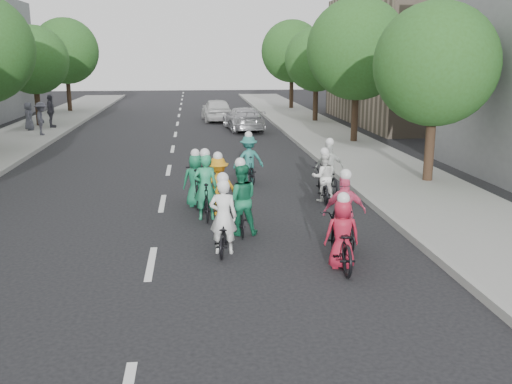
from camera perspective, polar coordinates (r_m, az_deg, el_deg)
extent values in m
plane|color=black|center=(12.28, -10.45, -7.04)|extent=(120.00, 120.00, 0.00)
cube|color=#999993|center=(22.97, -24.00, 1.90)|extent=(0.18, 80.00, 0.18)
cube|color=gray|center=(22.99, 11.63, 2.77)|extent=(4.00, 80.00, 0.15)
cube|color=#999993|center=(22.47, 6.89, 2.75)|extent=(0.18, 80.00, 0.18)
cube|color=gray|center=(38.54, 17.04, 12.60)|extent=(10.00, 14.00, 8.00)
cylinder|color=black|center=(36.77, -20.96, 7.81)|extent=(0.32, 0.32, 2.27)
sphere|color=#2A561C|center=(36.63, -21.34, 12.22)|extent=(4.00, 4.00, 4.00)
cylinder|color=black|center=(45.50, -18.19, 9.10)|extent=(0.32, 0.32, 2.48)
sphere|color=#2A561C|center=(45.40, -18.50, 13.23)|extent=(4.80, 4.80, 4.80)
cylinder|color=black|center=(19.96, 16.94, 3.94)|extent=(0.32, 0.32, 2.27)
sphere|color=#2A561C|center=(19.71, 17.52, 12.10)|extent=(4.00, 4.00, 4.00)
cylinder|color=black|center=(28.35, 9.83, 7.25)|extent=(0.32, 0.32, 2.48)
sphere|color=#2A561C|center=(28.19, 10.10, 13.89)|extent=(4.80, 4.80, 4.80)
cylinder|color=black|center=(37.05, 5.96, 8.66)|extent=(0.32, 0.32, 2.27)
sphere|color=#2A561C|center=(36.92, 6.07, 13.05)|extent=(4.00, 4.00, 4.00)
cylinder|color=black|center=(45.85, 3.55, 9.77)|extent=(0.32, 0.32, 2.48)
sphere|color=#2A561C|center=(45.75, 3.62, 13.88)|extent=(4.80, 4.80, 4.80)
imported|color=black|center=(12.69, -3.30, -4.16)|extent=(0.77, 1.64, 0.83)
imported|color=white|center=(12.47, -3.30, -2.46)|extent=(0.66, 0.48, 1.67)
sphere|color=silver|center=(12.27, -3.35, 1.39)|extent=(0.26, 0.26, 0.26)
imported|color=black|center=(13.96, -1.59, -2.31)|extent=(0.45, 1.53, 0.91)
imported|color=#19744C|center=(13.76, -1.57, -0.75)|extent=(0.86, 0.68, 1.75)
sphere|color=silver|center=(13.56, -1.59, 2.92)|extent=(0.26, 0.26, 0.26)
imported|color=black|center=(15.70, -3.80, -0.36)|extent=(0.98, 2.00, 1.01)
imported|color=orange|center=(15.54, -3.80, 0.60)|extent=(1.11, 0.76, 1.59)
sphere|color=silver|center=(15.37, -3.85, 3.57)|extent=(0.26, 0.26, 0.26)
imported|color=black|center=(13.10, 8.68, -3.05)|extent=(0.55, 1.88, 1.13)
imported|color=#F25581|center=(12.93, 8.84, -2.01)|extent=(0.99, 0.42, 1.68)
sphere|color=silver|center=(12.73, 8.98, 1.72)|extent=(0.26, 0.26, 0.26)
imported|color=black|center=(11.92, 8.45, -4.97)|extent=(0.79, 2.00, 1.03)
imported|color=#AA1B31|center=(11.76, 8.61, -4.16)|extent=(0.73, 0.50, 1.45)
sphere|color=silver|center=(11.56, 8.74, -0.63)|extent=(0.26, 0.26, 0.26)
imported|color=black|center=(15.25, -5.05, -0.77)|extent=(0.54, 1.71, 1.02)
imported|color=#289463|center=(15.07, -5.07, 0.50)|extent=(0.66, 0.44, 1.76)
sphere|color=silver|center=(14.89, -5.14, 3.88)|extent=(0.26, 0.26, 0.26)
imported|color=black|center=(17.20, 6.70, 0.70)|extent=(0.77, 1.83, 0.94)
imported|color=white|center=(17.05, 6.80, 1.50)|extent=(0.76, 0.62, 1.47)
sphere|color=silver|center=(16.91, 6.87, 4.01)|extent=(0.26, 0.26, 0.26)
imported|color=black|center=(19.50, -0.77, 2.35)|extent=(0.71, 1.65, 0.96)
imported|color=#27776E|center=(19.33, -0.74, 3.27)|extent=(1.14, 0.77, 1.63)
sphere|color=silver|center=(19.20, -0.75, 5.72)|extent=(0.26, 0.26, 0.26)
imported|color=black|center=(18.32, 7.21, 1.39)|extent=(0.76, 1.74, 0.88)
imported|color=silver|center=(18.15, 7.32, 2.43)|extent=(0.97, 0.48, 1.60)
sphere|color=silver|center=(18.01, 7.40, 4.99)|extent=(0.26, 0.26, 0.26)
imported|color=black|center=(16.59, -6.02, 0.60)|extent=(0.61, 1.92, 1.14)
imported|color=#186C47|center=(16.45, -6.03, 1.18)|extent=(0.76, 0.51, 1.53)
sphere|color=silver|center=(16.30, -6.10, 3.87)|extent=(0.26, 0.26, 0.26)
imported|color=#AFAFB4|center=(33.16, -1.27, 7.34)|extent=(2.32, 4.76, 1.33)
imported|color=silver|center=(37.96, -3.96, 8.22)|extent=(2.01, 4.46, 1.49)
imported|color=#4C4B58|center=(32.12, -20.66, 6.89)|extent=(0.82, 1.21, 1.73)
imported|color=#454450|center=(35.27, -19.84, 7.63)|extent=(0.59, 1.16, 1.90)
imported|color=#494B56|center=(34.43, -21.78, 7.05)|extent=(0.62, 0.83, 1.55)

